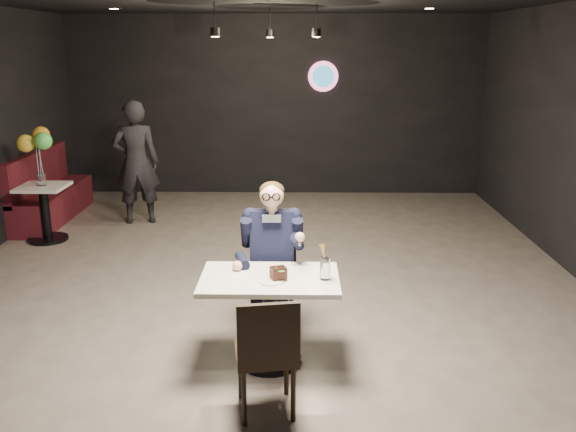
{
  "coord_description": "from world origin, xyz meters",
  "views": [
    {
      "loc": [
        0.37,
        -5.94,
        2.54
      ],
      "look_at": [
        0.29,
        -0.83,
        1.08
      ],
      "focal_mm": 38.0,
      "sensor_mm": 36.0,
      "label": 1
    }
  ],
  "objects_px": {
    "seated_man": "(272,257)",
    "sundae_glass": "(325,268)",
    "main_table": "(270,320)",
    "passerby": "(136,163)",
    "chair_near": "(266,351)",
    "side_table": "(46,214)",
    "booth_bench": "(51,186)",
    "chair_far": "(273,284)",
    "balloon_vase": "(42,179)"
  },
  "relations": [
    {
      "from": "seated_man",
      "to": "sundae_glass",
      "type": "distance_m",
      "value": 0.75
    },
    {
      "from": "main_table",
      "to": "passerby",
      "type": "xyz_separation_m",
      "value": [
        -2.09,
        4.05,
        0.51
      ]
    },
    {
      "from": "chair_near",
      "to": "side_table",
      "type": "distance_m",
      "value": 4.95
    },
    {
      "from": "seated_man",
      "to": "main_table",
      "type": "bearing_deg",
      "value": -90.0
    },
    {
      "from": "booth_bench",
      "to": "passerby",
      "type": "distance_m",
      "value": 1.37
    },
    {
      "from": "main_table",
      "to": "chair_near",
      "type": "xyz_separation_m",
      "value": [
        0.0,
        -0.68,
        0.09
      ]
    },
    {
      "from": "seated_man",
      "to": "chair_near",
      "type": "bearing_deg",
      "value": -90.0
    },
    {
      "from": "chair_far",
      "to": "seated_man",
      "type": "height_order",
      "value": "seated_man"
    },
    {
      "from": "balloon_vase",
      "to": "passerby",
      "type": "xyz_separation_m",
      "value": [
        1.01,
        0.88,
        0.06
      ]
    },
    {
      "from": "chair_far",
      "to": "side_table",
      "type": "height_order",
      "value": "chair_far"
    },
    {
      "from": "passerby",
      "to": "chair_near",
      "type": "bearing_deg",
      "value": 101.78
    },
    {
      "from": "main_table",
      "to": "seated_man",
      "type": "relative_size",
      "value": 0.76
    },
    {
      "from": "chair_near",
      "to": "passerby",
      "type": "bearing_deg",
      "value": 104.69
    },
    {
      "from": "chair_far",
      "to": "booth_bench",
      "type": "xyz_separation_m",
      "value": [
        -3.41,
        3.62,
        0.05
      ]
    },
    {
      "from": "side_table",
      "to": "passerby",
      "type": "distance_m",
      "value": 1.44
    },
    {
      "from": "seated_man",
      "to": "balloon_vase",
      "type": "bearing_deg",
      "value": 139.81
    },
    {
      "from": "side_table",
      "to": "passerby",
      "type": "bearing_deg",
      "value": 40.87
    },
    {
      "from": "chair_near",
      "to": "booth_bench",
      "type": "height_order",
      "value": "booth_bench"
    },
    {
      "from": "chair_near",
      "to": "side_table",
      "type": "height_order",
      "value": "chair_near"
    },
    {
      "from": "side_table",
      "to": "balloon_vase",
      "type": "relative_size",
      "value": 4.62
    },
    {
      "from": "chair_far",
      "to": "passerby",
      "type": "xyz_separation_m",
      "value": [
        -2.09,
        3.5,
        0.43
      ]
    },
    {
      "from": "seated_man",
      "to": "booth_bench",
      "type": "height_order",
      "value": "seated_man"
    },
    {
      "from": "chair_near",
      "to": "booth_bench",
      "type": "distance_m",
      "value": 5.93
    },
    {
      "from": "main_table",
      "to": "chair_far",
      "type": "relative_size",
      "value": 1.2
    },
    {
      "from": "balloon_vase",
      "to": "main_table",
      "type": "bearing_deg",
      "value": -45.62
    },
    {
      "from": "balloon_vase",
      "to": "chair_near",
      "type": "bearing_deg",
      "value": -51.1
    },
    {
      "from": "sundae_glass",
      "to": "booth_bench",
      "type": "xyz_separation_m",
      "value": [
        -3.84,
        4.22,
        -0.33
      ]
    },
    {
      "from": "balloon_vase",
      "to": "chair_far",
      "type": "bearing_deg",
      "value": -40.19
    },
    {
      "from": "passerby",
      "to": "side_table",
      "type": "bearing_deg",
      "value": 28.77
    },
    {
      "from": "chair_far",
      "to": "sundae_glass",
      "type": "xyz_separation_m",
      "value": [
        0.44,
        -0.59,
        0.38
      ]
    },
    {
      "from": "booth_bench",
      "to": "balloon_vase",
      "type": "bearing_deg",
      "value": -73.3
    },
    {
      "from": "sundae_glass",
      "to": "chair_far",
      "type": "bearing_deg",
      "value": 126.45
    },
    {
      "from": "booth_bench",
      "to": "balloon_vase",
      "type": "distance_m",
      "value": 1.09
    },
    {
      "from": "chair_far",
      "to": "chair_near",
      "type": "height_order",
      "value": "same"
    },
    {
      "from": "chair_near",
      "to": "sundae_glass",
      "type": "xyz_separation_m",
      "value": [
        0.44,
        0.63,
        0.38
      ]
    },
    {
      "from": "side_table",
      "to": "balloon_vase",
      "type": "height_order",
      "value": "balloon_vase"
    },
    {
      "from": "seated_man",
      "to": "chair_far",
      "type": "bearing_deg",
      "value": 0.0
    },
    {
      "from": "main_table",
      "to": "booth_bench",
      "type": "xyz_separation_m",
      "value": [
        -3.41,
        4.17,
        0.13
      ]
    },
    {
      "from": "side_table",
      "to": "balloon_vase",
      "type": "bearing_deg",
      "value": 0.0
    },
    {
      "from": "main_table",
      "to": "chair_near",
      "type": "height_order",
      "value": "chair_near"
    },
    {
      "from": "booth_bench",
      "to": "chair_far",
      "type": "bearing_deg",
      "value": -46.77
    },
    {
      "from": "main_table",
      "to": "sundae_glass",
      "type": "bearing_deg",
      "value": -5.45
    },
    {
      "from": "booth_bench",
      "to": "side_table",
      "type": "xyz_separation_m",
      "value": [
        0.3,
        -1.0,
        -0.14
      ]
    },
    {
      "from": "chair_far",
      "to": "side_table",
      "type": "xyz_separation_m",
      "value": [
        -3.11,
        2.62,
        -0.09
      ]
    },
    {
      "from": "main_table",
      "to": "booth_bench",
      "type": "relative_size",
      "value": 0.54
    },
    {
      "from": "seated_man",
      "to": "booth_bench",
      "type": "bearing_deg",
      "value": 133.23
    },
    {
      "from": "side_table",
      "to": "chair_near",
      "type": "bearing_deg",
      "value": -51.1
    },
    {
      "from": "seated_man",
      "to": "booth_bench",
      "type": "xyz_separation_m",
      "value": [
        -3.41,
        3.62,
        -0.21
      ]
    },
    {
      "from": "main_table",
      "to": "chair_near",
      "type": "distance_m",
      "value": 0.68
    },
    {
      "from": "sundae_glass",
      "to": "side_table",
      "type": "distance_m",
      "value": 4.81
    }
  ]
}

